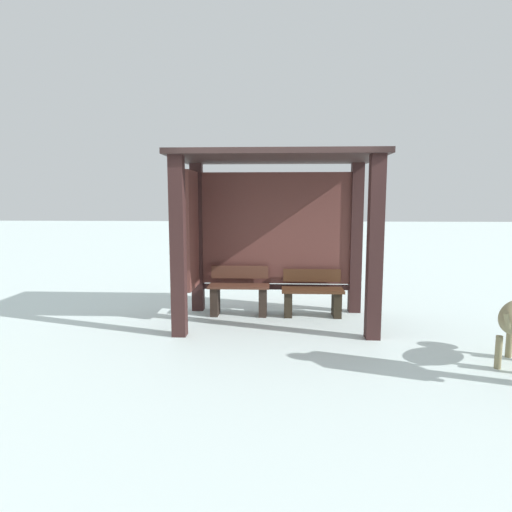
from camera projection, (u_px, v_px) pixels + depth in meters
ground_plane at (275, 322)px, 6.51m from camera, size 60.00×60.00×0.00m
bus_shelter at (268, 211)px, 6.54m from camera, size 2.87×1.72×2.44m
bench_left_inside at (239, 294)px, 6.91m from camera, size 0.95×0.37×0.76m
bench_center_inside at (312, 296)px, 6.85m from camera, size 0.95×0.39×0.71m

